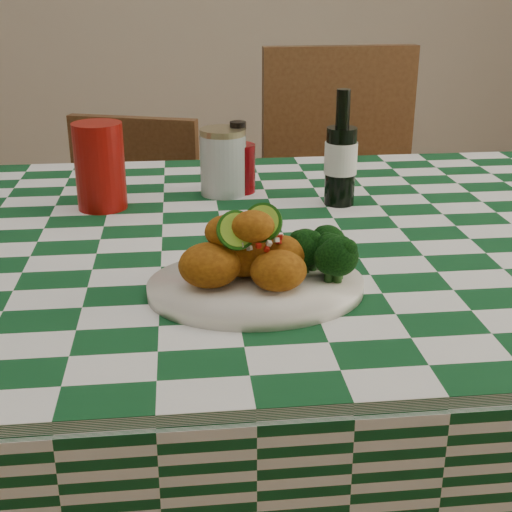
{
  "coord_description": "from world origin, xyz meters",
  "views": [
    {
      "loc": [
        -0.07,
        -1.13,
        1.2
      ],
      "look_at": [
        0.03,
        -0.24,
        0.84
      ],
      "focal_mm": 50.0,
      "sensor_mm": 36.0,
      "label": 1
    }
  ],
  "objects_px": {
    "dining_table": "(226,428)",
    "beer_bottle": "(341,148)",
    "mason_jar": "(223,162)",
    "plate": "(256,287)",
    "ketchup_bottle": "(238,157)",
    "wooden_chair_left": "(119,276)",
    "red_tumbler": "(100,166)",
    "fried_chicken_pile": "(252,247)",
    "wooden_chair_right": "(351,233)"
  },
  "relations": [
    {
      "from": "beer_bottle",
      "to": "ketchup_bottle",
      "type": "bearing_deg",
      "value": 151.02
    },
    {
      "from": "red_tumbler",
      "to": "mason_jar",
      "type": "xyz_separation_m",
      "value": [
        0.23,
        0.07,
        -0.01
      ]
    },
    {
      "from": "plate",
      "to": "ketchup_bottle",
      "type": "bearing_deg",
      "value": 87.92
    },
    {
      "from": "red_tumbler",
      "to": "mason_jar",
      "type": "relative_size",
      "value": 1.22
    },
    {
      "from": "fried_chicken_pile",
      "to": "ketchup_bottle",
      "type": "relative_size",
      "value": 1.12
    },
    {
      "from": "wooden_chair_left",
      "to": "wooden_chair_right",
      "type": "bearing_deg",
      "value": 21.35
    },
    {
      "from": "mason_jar",
      "to": "ketchup_bottle",
      "type": "bearing_deg",
      "value": 22.21
    },
    {
      "from": "red_tumbler",
      "to": "wooden_chair_left",
      "type": "height_order",
      "value": "red_tumbler"
    },
    {
      "from": "mason_jar",
      "to": "beer_bottle",
      "type": "xyz_separation_m",
      "value": [
        0.22,
        -0.09,
        0.04
      ]
    },
    {
      "from": "red_tumbler",
      "to": "plate",
      "type": "bearing_deg",
      "value": -59.13
    },
    {
      "from": "ketchup_bottle",
      "to": "wooden_chair_left",
      "type": "relative_size",
      "value": 0.17
    },
    {
      "from": "dining_table",
      "to": "wooden_chair_right",
      "type": "height_order",
      "value": "wooden_chair_right"
    },
    {
      "from": "mason_jar",
      "to": "wooden_chair_left",
      "type": "bearing_deg",
      "value": 119.3
    },
    {
      "from": "plate",
      "to": "beer_bottle",
      "type": "xyz_separation_m",
      "value": [
        0.2,
        0.39,
        0.1
      ]
    },
    {
      "from": "fried_chicken_pile",
      "to": "ketchup_bottle",
      "type": "height_order",
      "value": "ketchup_bottle"
    },
    {
      "from": "ketchup_bottle",
      "to": "wooden_chair_right",
      "type": "distance_m",
      "value": 0.71
    },
    {
      "from": "red_tumbler",
      "to": "ketchup_bottle",
      "type": "xyz_separation_m",
      "value": [
        0.26,
        0.08,
        -0.01
      ]
    },
    {
      "from": "beer_bottle",
      "to": "plate",
      "type": "bearing_deg",
      "value": -117.62
    },
    {
      "from": "fried_chicken_pile",
      "to": "mason_jar",
      "type": "height_order",
      "value": "mason_jar"
    },
    {
      "from": "plate",
      "to": "red_tumbler",
      "type": "xyz_separation_m",
      "value": [
        -0.25,
        0.41,
        0.07
      ]
    },
    {
      "from": "beer_bottle",
      "to": "fried_chicken_pile",
      "type": "bearing_deg",
      "value": -118.23
    },
    {
      "from": "plate",
      "to": "fried_chicken_pile",
      "type": "height_order",
      "value": "fried_chicken_pile"
    },
    {
      "from": "red_tumbler",
      "to": "wooden_chair_right",
      "type": "bearing_deg",
      "value": 42.62
    },
    {
      "from": "red_tumbler",
      "to": "beer_bottle",
      "type": "bearing_deg",
      "value": -3.05
    },
    {
      "from": "fried_chicken_pile",
      "to": "wooden_chair_right",
      "type": "bearing_deg",
      "value": 68.58
    },
    {
      "from": "fried_chicken_pile",
      "to": "beer_bottle",
      "type": "bearing_deg",
      "value": 61.77
    },
    {
      "from": "ketchup_bottle",
      "to": "mason_jar",
      "type": "distance_m",
      "value": 0.03
    },
    {
      "from": "mason_jar",
      "to": "beer_bottle",
      "type": "bearing_deg",
      "value": -22.57
    },
    {
      "from": "plate",
      "to": "ketchup_bottle",
      "type": "height_order",
      "value": "ketchup_bottle"
    },
    {
      "from": "plate",
      "to": "wooden_chair_right",
      "type": "relative_size",
      "value": 0.3
    },
    {
      "from": "fried_chicken_pile",
      "to": "mason_jar",
      "type": "relative_size",
      "value": 1.21
    },
    {
      "from": "dining_table",
      "to": "beer_bottle",
      "type": "bearing_deg",
      "value": 32.55
    },
    {
      "from": "plate",
      "to": "wooden_chair_right",
      "type": "height_order",
      "value": "wooden_chair_right"
    },
    {
      "from": "wooden_chair_left",
      "to": "ketchup_bottle",
      "type": "bearing_deg",
      "value": -39.01
    },
    {
      "from": "dining_table",
      "to": "plate",
      "type": "relative_size",
      "value": 5.51
    },
    {
      "from": "mason_jar",
      "to": "wooden_chair_right",
      "type": "relative_size",
      "value": 0.13
    },
    {
      "from": "red_tumbler",
      "to": "ketchup_bottle",
      "type": "height_order",
      "value": "red_tumbler"
    },
    {
      "from": "dining_table",
      "to": "wooden_chair_left",
      "type": "height_order",
      "value": "wooden_chair_left"
    },
    {
      "from": "fried_chicken_pile",
      "to": "red_tumbler",
      "type": "relative_size",
      "value": 0.99
    },
    {
      "from": "wooden_chair_right",
      "to": "mason_jar",
      "type": "bearing_deg",
      "value": -128.72
    },
    {
      "from": "dining_table",
      "to": "mason_jar",
      "type": "xyz_separation_m",
      "value": [
        0.02,
        0.24,
        0.46
      ]
    },
    {
      "from": "plate",
      "to": "wooden_chair_right",
      "type": "bearing_deg",
      "value": 68.85
    },
    {
      "from": "dining_table",
      "to": "wooden_chair_right",
      "type": "distance_m",
      "value": 0.86
    },
    {
      "from": "mason_jar",
      "to": "plate",
      "type": "bearing_deg",
      "value": -88.42
    },
    {
      "from": "mason_jar",
      "to": "beer_bottle",
      "type": "height_order",
      "value": "beer_bottle"
    },
    {
      "from": "mason_jar",
      "to": "wooden_chair_left",
      "type": "height_order",
      "value": "mason_jar"
    },
    {
      "from": "fried_chicken_pile",
      "to": "wooden_chair_right",
      "type": "distance_m",
      "value": 1.12
    },
    {
      "from": "mason_jar",
      "to": "wooden_chair_left",
      "type": "distance_m",
      "value": 0.7
    },
    {
      "from": "dining_table",
      "to": "ketchup_bottle",
      "type": "relative_size",
      "value": 11.7
    },
    {
      "from": "dining_table",
      "to": "wooden_chair_right",
      "type": "xyz_separation_m",
      "value": [
        0.41,
        0.75,
        0.11
      ]
    }
  ]
}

